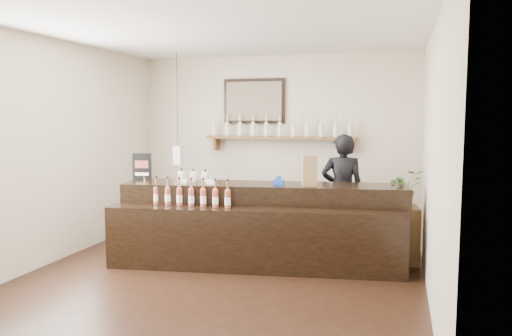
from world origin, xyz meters
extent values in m
plane|color=black|center=(0.00, 0.00, 0.00)|extent=(5.00, 5.00, 0.00)
plane|color=beige|center=(0.00, 2.50, 1.40)|extent=(4.50, 0.00, 4.50)
plane|color=beige|center=(0.00, -2.50, 1.40)|extent=(4.50, 0.00, 4.50)
plane|color=beige|center=(-2.25, 0.00, 1.40)|extent=(0.00, 5.00, 5.00)
plane|color=beige|center=(2.25, 0.00, 1.40)|extent=(0.00, 5.00, 5.00)
plane|color=white|center=(0.00, 0.00, 2.80)|extent=(5.00, 5.00, 0.00)
cube|color=brown|center=(0.10, 2.37, 1.50)|extent=(2.40, 0.25, 0.04)
cube|color=brown|center=(-0.98, 2.40, 1.38)|extent=(0.04, 0.20, 0.20)
cube|color=brown|center=(1.18, 2.40, 1.38)|extent=(0.04, 0.20, 0.20)
cube|color=black|center=(-0.35, 2.47, 2.08)|extent=(1.02, 0.04, 0.72)
cube|color=#45392C|center=(-0.35, 2.44, 2.08)|extent=(0.92, 0.01, 0.62)
cube|color=white|center=(-1.30, 1.60, 1.25)|extent=(0.12, 0.12, 0.28)
cylinder|color=black|center=(-1.30, 1.60, 2.09)|extent=(0.01, 0.01, 1.41)
cylinder|color=silver|center=(-1.00, 2.37, 1.62)|extent=(0.07, 0.07, 0.20)
cone|color=silver|center=(-1.00, 2.37, 1.75)|extent=(0.07, 0.07, 0.05)
cylinder|color=silver|center=(-1.00, 2.37, 1.81)|extent=(0.02, 0.02, 0.07)
cylinder|color=gold|center=(-1.00, 2.37, 1.86)|extent=(0.03, 0.03, 0.02)
cylinder|color=white|center=(-1.00, 2.37, 1.60)|extent=(0.07, 0.07, 0.09)
cylinder|color=silver|center=(-0.78, 2.37, 1.62)|extent=(0.07, 0.07, 0.20)
cone|color=silver|center=(-0.78, 2.37, 1.75)|extent=(0.07, 0.07, 0.05)
cylinder|color=silver|center=(-0.78, 2.37, 1.81)|extent=(0.02, 0.02, 0.07)
cylinder|color=gold|center=(-0.78, 2.37, 1.86)|extent=(0.03, 0.03, 0.02)
cylinder|color=white|center=(-0.78, 2.37, 1.60)|extent=(0.07, 0.07, 0.09)
cylinder|color=silver|center=(-0.56, 2.37, 1.62)|extent=(0.07, 0.07, 0.20)
cone|color=silver|center=(-0.56, 2.37, 1.75)|extent=(0.07, 0.07, 0.05)
cylinder|color=silver|center=(-0.56, 2.37, 1.81)|extent=(0.02, 0.02, 0.07)
cylinder|color=gold|center=(-0.56, 2.37, 1.86)|extent=(0.03, 0.03, 0.02)
cylinder|color=white|center=(-0.56, 2.37, 1.60)|extent=(0.07, 0.07, 0.09)
cylinder|color=silver|center=(-0.34, 2.37, 1.62)|extent=(0.07, 0.07, 0.20)
cone|color=silver|center=(-0.34, 2.37, 1.75)|extent=(0.07, 0.07, 0.05)
cylinder|color=silver|center=(-0.34, 2.37, 1.81)|extent=(0.02, 0.02, 0.07)
cylinder|color=gold|center=(-0.34, 2.37, 1.86)|extent=(0.03, 0.03, 0.02)
cylinder|color=white|center=(-0.34, 2.37, 1.60)|extent=(0.07, 0.07, 0.09)
cylinder|color=silver|center=(-0.12, 2.37, 1.62)|extent=(0.07, 0.07, 0.20)
cone|color=silver|center=(-0.12, 2.37, 1.75)|extent=(0.07, 0.07, 0.05)
cylinder|color=silver|center=(-0.12, 2.37, 1.81)|extent=(0.02, 0.02, 0.07)
cylinder|color=gold|center=(-0.12, 2.37, 1.86)|extent=(0.03, 0.03, 0.02)
cylinder|color=white|center=(-0.12, 2.37, 1.60)|extent=(0.07, 0.07, 0.09)
cylinder|color=silver|center=(0.10, 2.37, 1.62)|extent=(0.07, 0.07, 0.20)
cone|color=silver|center=(0.10, 2.37, 1.75)|extent=(0.07, 0.07, 0.05)
cylinder|color=silver|center=(0.10, 2.37, 1.81)|extent=(0.02, 0.02, 0.07)
cylinder|color=gold|center=(0.10, 2.37, 1.86)|extent=(0.03, 0.03, 0.02)
cylinder|color=white|center=(0.10, 2.37, 1.60)|extent=(0.07, 0.07, 0.09)
cylinder|color=silver|center=(0.32, 2.37, 1.62)|extent=(0.07, 0.07, 0.20)
cone|color=silver|center=(0.32, 2.37, 1.75)|extent=(0.07, 0.07, 0.05)
cylinder|color=silver|center=(0.32, 2.37, 1.81)|extent=(0.02, 0.02, 0.07)
cylinder|color=gold|center=(0.32, 2.37, 1.86)|extent=(0.03, 0.03, 0.02)
cylinder|color=white|center=(0.32, 2.37, 1.60)|extent=(0.07, 0.07, 0.09)
cylinder|color=silver|center=(0.54, 2.37, 1.62)|extent=(0.07, 0.07, 0.20)
cone|color=silver|center=(0.54, 2.37, 1.75)|extent=(0.07, 0.07, 0.05)
cylinder|color=silver|center=(0.54, 2.37, 1.81)|extent=(0.02, 0.02, 0.07)
cylinder|color=gold|center=(0.54, 2.37, 1.86)|extent=(0.03, 0.03, 0.02)
cylinder|color=white|center=(0.54, 2.37, 1.60)|extent=(0.07, 0.07, 0.09)
cylinder|color=silver|center=(0.76, 2.37, 1.62)|extent=(0.07, 0.07, 0.20)
cone|color=silver|center=(0.76, 2.37, 1.75)|extent=(0.07, 0.07, 0.05)
cylinder|color=silver|center=(0.76, 2.37, 1.81)|extent=(0.02, 0.02, 0.07)
cylinder|color=gold|center=(0.76, 2.37, 1.86)|extent=(0.03, 0.03, 0.02)
cylinder|color=white|center=(0.76, 2.37, 1.60)|extent=(0.07, 0.07, 0.09)
cylinder|color=silver|center=(0.98, 2.37, 1.62)|extent=(0.07, 0.07, 0.20)
cone|color=silver|center=(0.98, 2.37, 1.75)|extent=(0.07, 0.07, 0.05)
cylinder|color=silver|center=(0.98, 2.37, 1.81)|extent=(0.02, 0.02, 0.07)
cylinder|color=gold|center=(0.98, 2.37, 1.86)|extent=(0.03, 0.03, 0.02)
cylinder|color=white|center=(0.98, 2.37, 1.60)|extent=(0.07, 0.07, 0.09)
cylinder|color=silver|center=(1.20, 2.37, 1.62)|extent=(0.07, 0.07, 0.20)
cone|color=silver|center=(1.20, 2.37, 1.75)|extent=(0.07, 0.07, 0.05)
cylinder|color=silver|center=(1.20, 2.37, 1.81)|extent=(0.02, 0.02, 0.07)
cylinder|color=gold|center=(1.20, 2.37, 1.86)|extent=(0.03, 0.03, 0.02)
cylinder|color=white|center=(1.20, 2.37, 1.60)|extent=(0.07, 0.07, 0.09)
cube|color=black|center=(0.29, 0.70, 0.50)|extent=(3.60, 1.11, 0.99)
cube|color=black|center=(0.29, 0.23, 0.38)|extent=(3.56, 0.80, 0.75)
cube|color=white|center=(-0.70, 0.47, 1.02)|extent=(0.10, 0.04, 0.05)
cube|color=white|center=(-0.34, 0.47, 1.02)|extent=(0.10, 0.04, 0.05)
cube|color=#DABB85|center=(-1.36, 0.23, 0.81)|extent=(0.12, 0.12, 0.12)
cube|color=#DABB85|center=(-1.36, 0.23, 0.93)|extent=(0.12, 0.12, 0.12)
cube|color=silver|center=(-0.81, 0.65, 1.06)|extent=(0.08, 0.08, 0.13)
cube|color=#CB9EA5|center=(-0.81, 0.60, 1.06)|extent=(0.07, 0.00, 0.06)
cylinder|color=black|center=(-0.81, 0.65, 1.14)|extent=(0.02, 0.02, 0.03)
cube|color=silver|center=(-0.64, 0.65, 1.06)|extent=(0.08, 0.08, 0.13)
cube|color=#CB9EA5|center=(-0.64, 0.60, 1.06)|extent=(0.07, 0.00, 0.06)
cylinder|color=black|center=(-0.64, 0.65, 1.14)|extent=(0.02, 0.02, 0.03)
cube|color=silver|center=(-0.47, 0.65, 1.06)|extent=(0.08, 0.08, 0.13)
cube|color=#CB9EA5|center=(-0.47, 0.60, 1.06)|extent=(0.07, 0.00, 0.06)
cylinder|color=black|center=(-0.47, 0.65, 1.14)|extent=(0.02, 0.02, 0.03)
cylinder|color=#9B4534|center=(-1.12, 0.23, 0.85)|extent=(0.07, 0.07, 0.20)
cone|color=#9B4534|center=(-1.12, 0.23, 0.98)|extent=(0.07, 0.07, 0.05)
cylinder|color=#9B4534|center=(-1.12, 0.23, 1.04)|extent=(0.02, 0.02, 0.07)
cylinder|color=black|center=(-1.12, 0.23, 1.09)|extent=(0.03, 0.03, 0.02)
cylinder|color=white|center=(-1.12, 0.23, 0.83)|extent=(0.07, 0.07, 0.09)
cylinder|color=#9B4534|center=(-0.97, 0.23, 0.85)|extent=(0.07, 0.07, 0.20)
cone|color=#9B4534|center=(-0.97, 0.23, 0.98)|extent=(0.07, 0.07, 0.05)
cylinder|color=#9B4534|center=(-0.97, 0.23, 1.04)|extent=(0.02, 0.02, 0.07)
cylinder|color=black|center=(-0.97, 0.23, 1.09)|extent=(0.03, 0.03, 0.02)
cylinder|color=white|center=(-0.97, 0.23, 0.83)|extent=(0.07, 0.07, 0.09)
cylinder|color=#9B4534|center=(-0.81, 0.23, 0.85)|extent=(0.07, 0.07, 0.20)
cone|color=#9B4534|center=(-0.81, 0.23, 0.98)|extent=(0.07, 0.07, 0.05)
cylinder|color=#9B4534|center=(-0.81, 0.23, 1.04)|extent=(0.02, 0.02, 0.07)
cylinder|color=black|center=(-0.81, 0.23, 1.09)|extent=(0.03, 0.03, 0.02)
cylinder|color=white|center=(-0.81, 0.23, 0.83)|extent=(0.07, 0.07, 0.09)
cylinder|color=#9B4534|center=(-0.65, 0.23, 0.85)|extent=(0.07, 0.07, 0.20)
cone|color=#9B4534|center=(-0.65, 0.23, 0.98)|extent=(0.07, 0.07, 0.05)
cylinder|color=#9B4534|center=(-0.65, 0.23, 1.04)|extent=(0.02, 0.02, 0.07)
cylinder|color=black|center=(-0.65, 0.23, 1.09)|extent=(0.03, 0.03, 0.02)
cylinder|color=white|center=(-0.65, 0.23, 0.83)|extent=(0.07, 0.07, 0.09)
cylinder|color=#9B4534|center=(-0.50, 0.23, 0.85)|extent=(0.07, 0.07, 0.20)
cone|color=#9B4534|center=(-0.50, 0.23, 0.98)|extent=(0.07, 0.07, 0.05)
cylinder|color=#9B4534|center=(-0.50, 0.23, 1.04)|extent=(0.02, 0.02, 0.07)
cylinder|color=black|center=(-0.50, 0.23, 1.09)|extent=(0.03, 0.03, 0.02)
cylinder|color=white|center=(-0.50, 0.23, 0.83)|extent=(0.07, 0.07, 0.09)
cylinder|color=#9B4534|center=(-0.34, 0.23, 0.85)|extent=(0.07, 0.07, 0.20)
cone|color=#9B4534|center=(-0.34, 0.23, 0.98)|extent=(0.07, 0.07, 0.05)
cylinder|color=#9B4534|center=(-0.34, 0.23, 1.04)|extent=(0.02, 0.02, 0.07)
cylinder|color=black|center=(-0.34, 0.23, 1.09)|extent=(0.03, 0.03, 0.02)
cylinder|color=white|center=(-0.34, 0.23, 0.83)|extent=(0.07, 0.07, 0.09)
cylinder|color=#9B4534|center=(-0.18, 0.23, 0.85)|extent=(0.07, 0.07, 0.20)
cone|color=#9B4534|center=(-0.18, 0.23, 0.98)|extent=(0.07, 0.07, 0.05)
cylinder|color=#9B4534|center=(-0.18, 0.23, 1.04)|extent=(0.02, 0.02, 0.07)
cylinder|color=black|center=(-0.18, 0.23, 1.09)|extent=(0.03, 0.03, 0.02)
cylinder|color=white|center=(-0.18, 0.23, 0.83)|extent=(0.07, 0.07, 0.09)
cylinder|color=#9B4534|center=(-0.03, 0.23, 0.85)|extent=(0.07, 0.07, 0.20)
cone|color=#9B4534|center=(-0.03, 0.23, 0.98)|extent=(0.07, 0.07, 0.05)
cylinder|color=#9B4534|center=(-0.03, 0.23, 1.04)|extent=(0.02, 0.02, 0.07)
cylinder|color=black|center=(-0.03, 0.23, 1.09)|extent=(0.03, 0.03, 0.02)
cylinder|color=white|center=(-0.03, 0.23, 0.83)|extent=(0.07, 0.07, 0.09)
cube|color=black|center=(-1.38, 0.64, 1.17)|extent=(0.25, 0.07, 0.36)
cube|color=brown|center=(-1.38, 0.63, 1.20)|extent=(0.18, 0.04, 0.10)
cube|color=white|center=(-1.38, 0.63, 1.07)|extent=(0.18, 0.04, 0.04)
cube|color=#966E48|center=(0.88, 0.68, 1.18)|extent=(0.21, 0.18, 0.38)
cube|color=black|center=(0.88, 0.61, 1.13)|extent=(0.10, 0.04, 0.08)
cube|color=#1A40B7|center=(0.49, 0.67, 1.02)|extent=(0.13, 0.05, 0.06)
cylinder|color=#1A40B7|center=(0.49, 0.67, 1.07)|extent=(0.07, 0.03, 0.07)
cube|color=brown|center=(2.00, 1.15, 0.35)|extent=(0.42, 0.53, 0.71)
imported|color=#3E6C2B|center=(2.00, 1.15, 0.94)|extent=(0.55, 0.53, 0.47)
imported|color=black|center=(1.19, 1.55, 0.91)|extent=(0.70, 0.51, 1.81)
camera|label=1|loc=(1.93, -5.32, 1.85)|focal=35.00mm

